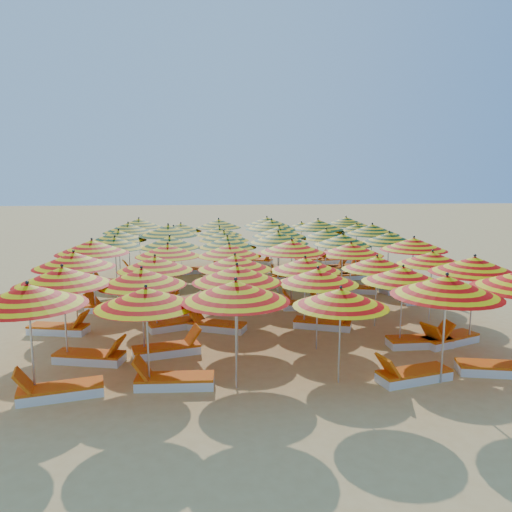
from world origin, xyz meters
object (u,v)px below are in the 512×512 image
(umbrella_4, at_px, (447,286))
(umbrella_40, at_px, (318,224))
(umbrella_12, at_px, (74,260))
(lounger_13, at_px, (155,305))
(umbrella_31, at_px, (168,230))
(lounger_21, at_px, (236,278))
(umbrella_44, at_px, (219,223))
(umbrella_46, at_px, (301,226))
(umbrella_38, at_px, (219,231))
(umbrella_18, at_px, (92,247))
(umbrella_6, at_px, (63,276))
(umbrella_45, at_px, (267,222))
(umbrella_19, at_px, (168,250))
(umbrella_22, at_px, (351,249))
(lounger_11, at_px, (324,323))
(lounger_24, at_px, (359,275))
(lounger_12, at_px, (111,308))
(umbrella_2, at_px, (236,291))
(umbrella_16, at_px, (377,263))
(lounger_31, at_px, (312,260))
(umbrella_24, at_px, (115,243))
(umbrella_14, at_px, (235,262))
(umbrella_1, at_px, (146,297))
(umbrella_34, at_px, (326,234))
(lounger_10, at_px, (216,325))
(umbrella_21, at_px, (292,246))
(umbrella_8, at_px, (237,274))
(lounger_8, at_px, (60,328))
(umbrella_17, at_px, (432,258))
(umbrella_43, at_px, (181,227))
(lounger_3, at_px, (497,368))
(umbrella_36, at_px, (128,228))
(umbrella_26, at_px, (227,242))
(lounger_22, at_px, (290,277))
(lounger_30, at_px, (257,261))
(umbrella_9, at_px, (318,276))
(umbrella_28, at_px, (343,240))
(umbrella_47, at_px, (346,221))
(lounger_0, at_px, (59,390))
(umbrella_7, at_px, (142,277))
(umbrella_29, at_px, (389,238))
(lounger_17, at_px, (155,295))
(umbrella_11, at_px, (474,265))
(umbrella_23, at_px, (414,244))
(umbrella_42, at_px, (139,223))
(umbrella_37, at_px, (174,231))
(umbrella_15, at_px, (305,264))
(umbrella_33, at_px, (279,231))
(umbrella_41, at_px, (357,228))
(beachgoer_a, at_px, (161,297))
(lounger_14, at_px, (306,305))
(lounger_28, at_px, (344,267))
(lounger_32, at_px, (336,260))
(umbrella_25, at_px, (170,242))
(umbrella_20, at_px, (229,250))
(lounger_16, at_px, (426,299))
(umbrella_3, at_px, (341,298))
(lounger_9, at_px, (178,323))
(lounger_2, at_px, (412,375))
(lounger_15, at_px, (332,303))

(umbrella_4, distance_m, umbrella_40, 12.93)
(umbrella_12, bearing_deg, lounger_13, 50.41)
(umbrella_31, xyz_separation_m, lounger_21, (2.84, 0.21, -2.14))
(umbrella_44, distance_m, umbrella_46, 4.33)
(umbrella_38, bearing_deg, umbrella_18, -123.55)
(umbrella_6, height_order, umbrella_45, umbrella_45)
(umbrella_19, xyz_separation_m, umbrella_22, (6.26, -0.33, 0.01))
(lounger_11, xyz_separation_m, lounger_24, (3.19, 7.04, 0.00))
(lounger_12, bearing_deg, umbrella_2, 132.80)
(umbrella_16, relative_size, lounger_31, 1.48)
(umbrella_24, xyz_separation_m, umbrella_46, (8.27, 6.86, -0.15))
(umbrella_14, relative_size, lounger_21, 1.29)
(umbrella_1, height_order, umbrella_40, umbrella_40)
(umbrella_34, height_order, lounger_10, umbrella_34)
(umbrella_21, bearing_deg, umbrella_14, -133.06)
(umbrella_8, xyz_separation_m, lounger_8, (-5.10, 2.21, -1.98))
(lounger_24, bearing_deg, umbrella_1, -133.95)
(umbrella_17, height_order, umbrella_43, umbrella_17)
(umbrella_6, relative_size, lounger_3, 1.55)
(umbrella_19, xyz_separation_m, umbrella_36, (-2.34, 6.49, 0.11))
(umbrella_26, distance_m, umbrella_38, 4.49)
(lounger_8, bearing_deg, lounger_12, 76.83)
(lounger_22, relative_size, lounger_31, 1.00)
(lounger_30, bearing_deg, umbrella_36, -135.66)
(umbrella_9, bearing_deg, umbrella_38, 102.47)
(umbrella_28, height_order, umbrella_47, umbrella_47)
(lounger_0, bearing_deg, umbrella_7, -136.92)
(umbrella_29, distance_m, lounger_17, 9.28)
(umbrella_11, relative_size, umbrella_23, 1.02)
(umbrella_42, xyz_separation_m, umbrella_43, (2.09, -0.07, -0.23))
(umbrella_17, bearing_deg, lounger_8, -178.75)
(umbrella_37, relative_size, lounger_21, 1.29)
(umbrella_42, distance_m, lounger_0, 15.38)
(umbrella_15, xyz_separation_m, umbrella_33, (0.16, 6.84, 0.21))
(umbrella_21, distance_m, umbrella_38, 6.97)
(umbrella_23, bearing_deg, umbrella_41, 91.41)
(beachgoer_a, bearing_deg, umbrella_23, -179.83)
(lounger_14, bearing_deg, beachgoer_a, 16.93)
(lounger_28, xyz_separation_m, lounger_32, (0.07, 1.97, 0.00))
(umbrella_25, bearing_deg, umbrella_24, 179.75)
(umbrella_20, bearing_deg, umbrella_37, 110.07)
(lounger_16, height_order, lounger_24, same)
(umbrella_3, relative_size, lounger_28, 1.52)
(umbrella_18, height_order, umbrella_20, umbrella_18)
(umbrella_6, relative_size, lounger_31, 1.58)
(umbrella_26, xyz_separation_m, beachgoer_a, (-2.22, -3.16, -1.33))
(lounger_9, distance_m, lounger_17, 3.95)
(umbrella_22, distance_m, lounger_2, 6.60)
(lounger_11, relative_size, lounger_15, 1.01)
(umbrella_1, xyz_separation_m, beachgoer_a, (-0.22, 5.20, -1.28))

